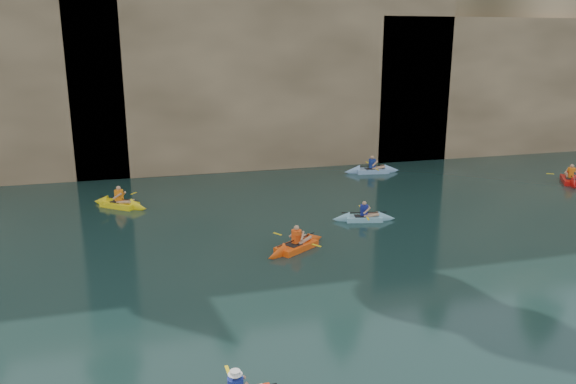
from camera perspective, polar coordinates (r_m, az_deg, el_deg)
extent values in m
plane|color=black|center=(16.09, 11.48, -14.52)|extent=(160.00, 160.00, 0.00)
cube|color=tan|center=(42.92, -6.79, 12.43)|extent=(70.00, 16.00, 12.00)
cube|color=tan|center=(36.09, -1.69, 11.58)|extent=(24.00, 2.40, 11.40)
cube|color=tan|center=(45.31, 24.10, 10.02)|extent=(26.00, 2.40, 9.84)
cube|color=black|center=(34.98, -10.99, 4.43)|extent=(3.50, 1.00, 3.20)
cube|color=black|center=(38.55, 10.28, 6.41)|extent=(5.00, 1.00, 4.50)
sphere|color=tan|center=(12.92, -5.39, -18.00)|extent=(0.19, 0.19, 0.19)
cube|color=yellow|center=(13.84, -6.13, -17.59)|extent=(0.09, 0.42, 0.02)
cylinder|color=white|center=(12.90, -5.39, -17.87)|extent=(0.32, 0.32, 0.09)
cube|color=#FD5210|center=(21.99, 0.86, -5.52)|extent=(2.51, 2.01, 0.27)
cone|color=#FD5210|center=(22.85, 2.77, -4.74)|extent=(1.14, 1.10, 0.74)
cone|color=#FD5210|center=(21.17, -1.21, -6.36)|extent=(1.14, 1.10, 0.74)
cube|color=black|center=(21.85, 0.61, -5.37)|extent=(0.71, 0.69, 0.04)
cube|color=#F65314|center=(21.86, 0.87, -4.55)|extent=(0.40, 0.37, 0.50)
sphere|color=tan|center=(21.74, 0.87, -3.67)|extent=(0.21, 0.21, 0.21)
cylinder|color=black|center=(21.90, 0.86, -4.85)|extent=(1.86, 1.23, 0.04)
cube|color=yellow|center=(22.52, -1.08, -4.28)|extent=(0.30, 0.40, 0.02)
cube|color=yellow|center=(21.31, 2.92, -5.44)|extent=(0.30, 0.40, 0.02)
cube|color=#81BFD8|center=(25.68, 7.71, -2.63)|extent=(2.33, 1.19, 0.25)
cone|color=#81BFD8|center=(25.89, 10.00, -2.58)|extent=(0.92, 0.85, 0.69)
cone|color=#81BFD8|center=(25.51, 5.39, -2.68)|extent=(0.92, 0.85, 0.69)
cube|color=black|center=(25.63, 7.39, -2.44)|extent=(0.63, 0.54, 0.04)
cube|color=navy|center=(25.57, 7.74, -1.86)|extent=(0.35, 0.27, 0.46)
sphere|color=tan|center=(25.48, 7.76, -1.14)|extent=(0.19, 0.19, 0.19)
cylinder|color=black|center=(25.60, 7.73, -2.07)|extent=(2.00, 0.48, 0.04)
cube|color=yellow|center=(26.47, 7.37, -1.48)|extent=(0.17, 0.43, 0.02)
cube|color=yellow|center=(24.74, 8.12, -2.69)|extent=(0.17, 0.43, 0.02)
cube|color=red|center=(36.24, 26.74, 1.10)|extent=(2.24, 2.79, 0.29)
cone|color=red|center=(37.51, 26.47, 1.56)|extent=(1.21, 1.26, 0.80)
cone|color=red|center=(34.98, 27.04, 0.62)|extent=(1.21, 1.26, 0.80)
cube|color=black|center=(36.07, 26.80, 1.23)|extent=(0.72, 0.74, 0.04)
cube|color=orange|center=(36.15, 26.82, 1.76)|extent=(0.40, 0.44, 0.54)
sphere|color=tan|center=(36.08, 26.89, 2.36)|extent=(0.23, 0.23, 0.23)
cylinder|color=black|center=(36.18, 26.79, 1.55)|extent=(1.34, 2.00, 0.04)
cube|color=yellow|center=(36.02, 25.09, 1.69)|extent=(0.39, 0.30, 0.02)
cube|color=yellow|center=(28.74, -16.73, -1.19)|extent=(2.45, 2.24, 0.29)
cone|color=yellow|center=(28.01, -14.91, -1.48)|extent=(1.19, 1.18, 0.80)
cone|color=yellow|center=(29.51, -18.46, -0.92)|extent=(1.19, 1.18, 0.80)
cube|color=black|center=(28.81, -16.98, -0.93)|extent=(0.74, 0.74, 0.04)
cube|color=orange|center=(28.63, -16.80, -0.37)|extent=(0.43, 0.41, 0.54)
sphere|color=tan|center=(28.54, -16.85, 0.38)|extent=(0.23, 0.23, 0.23)
cylinder|color=black|center=(28.67, -16.77, -0.64)|extent=(1.84, 1.54, 0.04)
cube|color=yellow|center=(29.46, -15.41, -0.13)|extent=(0.33, 0.37, 0.02)
cube|color=yellow|center=(27.89, -18.22, -1.19)|extent=(0.33, 0.37, 0.02)
cube|color=#85AFDF|center=(35.15, 8.52, 2.18)|extent=(2.79, 1.16, 0.30)
cone|color=#85AFDF|center=(35.54, 10.49, 2.23)|extent=(1.05, 0.92, 0.81)
cone|color=#85AFDF|center=(34.79, 6.51, 2.12)|extent=(1.05, 0.92, 0.81)
cube|color=black|center=(35.08, 8.29, 2.36)|extent=(0.61, 0.57, 0.04)
cube|color=navy|center=(35.05, 8.55, 2.87)|extent=(0.39, 0.28, 0.54)
sphere|color=tan|center=(34.98, 8.57, 3.49)|extent=(0.23, 0.23, 0.23)
cylinder|color=black|center=(35.08, 8.54, 2.64)|extent=(2.38, 0.32, 0.04)
cube|color=yellow|center=(36.11, 8.03, 3.01)|extent=(0.13, 0.43, 0.02)
cube|color=yellow|center=(34.07, 9.08, 2.24)|extent=(0.13, 0.43, 0.02)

